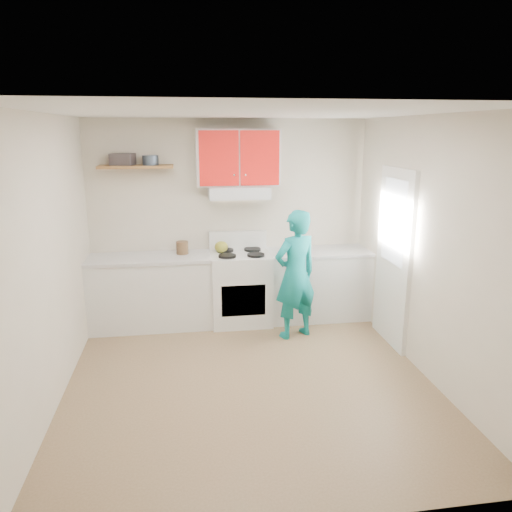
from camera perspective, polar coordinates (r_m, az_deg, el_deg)
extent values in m
plane|color=brown|center=(5.06, -0.77, -14.35)|extent=(3.80, 3.80, 0.00)
cube|color=white|center=(4.44, -0.89, 16.52)|extent=(3.60, 3.80, 0.04)
cube|color=beige|center=(6.43, -3.13, 4.22)|extent=(3.60, 0.04, 2.60)
cube|color=beige|center=(2.81, 4.49, -9.54)|extent=(3.60, 0.04, 2.60)
cube|color=beige|center=(4.70, -23.13, -0.77)|extent=(0.04, 3.80, 2.60)
cube|color=beige|center=(5.14, 19.49, 0.79)|extent=(0.04, 3.80, 2.60)
cube|color=white|center=(5.80, 15.86, -0.23)|extent=(0.05, 0.85, 2.05)
cube|color=white|center=(5.70, 15.91, 3.90)|extent=(0.01, 0.55, 0.95)
cube|color=silver|center=(6.33, -12.18, -4.19)|extent=(1.52, 0.60, 0.90)
cube|color=silver|center=(6.55, 7.22, -3.34)|extent=(1.32, 0.60, 0.90)
cube|color=white|center=(6.33, -1.83, -3.77)|extent=(0.76, 0.65, 0.92)
cube|color=silver|center=(6.16, -2.04, 7.51)|extent=(0.76, 0.44, 0.15)
cube|color=red|center=(6.18, -2.14, 11.48)|extent=(1.02, 0.33, 0.70)
cube|color=brown|center=(6.19, -13.91, 10.15)|extent=(0.90, 0.30, 0.04)
cube|color=#3C3538|center=(6.23, -15.40, 10.90)|extent=(0.31, 0.26, 0.14)
cylinder|color=#333D4C|center=(6.15, -12.29, 10.94)|extent=(0.24, 0.24, 0.12)
ellipsoid|color=olive|center=(6.26, -4.10, 1.07)|extent=(0.20, 0.20, 0.15)
cylinder|color=#4C3621|center=(6.24, -8.65, 0.88)|extent=(0.17, 0.17, 0.18)
cube|color=olive|center=(6.41, 6.07, 0.56)|extent=(0.35, 0.29, 0.02)
cube|color=red|center=(6.43, 9.74, 0.41)|extent=(0.32, 0.28, 0.01)
imported|color=#0D7D7D|center=(5.80, 4.66, -2.20)|extent=(0.67, 0.56, 1.56)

